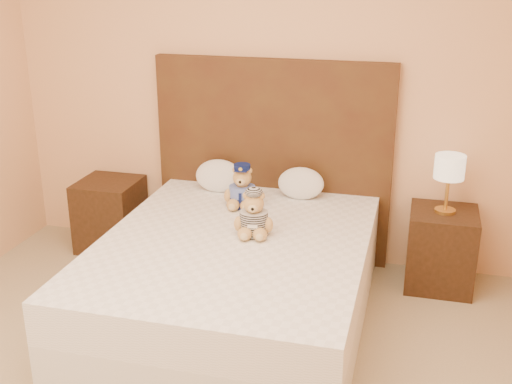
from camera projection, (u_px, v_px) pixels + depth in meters
The scene contains 10 objects.
room_walls at pixel (182, 44), 2.79m from camera, with size 4.04×4.52×2.72m.
bed at pixel (234, 280), 3.99m from camera, with size 1.60×2.00×0.55m.
headboard at pixel (272, 161), 4.75m from camera, with size 1.75×0.08×1.50m, color #4B3216.
nightstand_left at pixel (110, 214), 5.02m from camera, with size 0.45×0.45×0.55m, color #3D2213.
nightstand_right at pixel (441, 249), 4.42m from camera, with size 0.45×0.45×0.55m, color #3D2213.
lamp at pixel (449, 170), 4.22m from camera, with size 0.20×0.20×0.40m.
teddy_police at pixel (242, 186), 4.37m from camera, with size 0.26×0.25×0.30m, color #B49146, non-canonical shape.
teddy_prisoner at pixel (254, 213), 3.92m from camera, with size 0.25×0.24×0.29m, color #B49146, non-canonical shape.
pillow_left at pixel (218, 174), 4.70m from camera, with size 0.35×0.22×0.24m, color white.
pillow_right at pixel (301, 182), 4.55m from camera, with size 0.33×0.21×0.23m, color white.
Camera 1 is at (1.04, -2.21, 2.16)m, focal length 45.00 mm.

